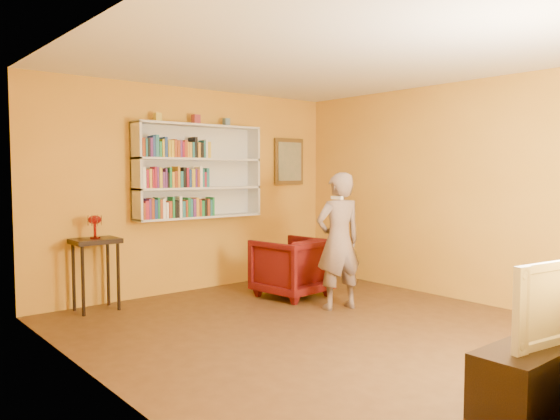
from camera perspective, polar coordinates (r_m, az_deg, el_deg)
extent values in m
cube|color=#462D16|center=(5.65, 4.58, -13.03)|extent=(5.30, 5.80, 0.12)
cube|color=#C68824|center=(7.42, -9.09, 2.08)|extent=(5.30, 0.04, 2.70)
cube|color=#C68824|center=(4.15, -18.37, 0.45)|extent=(0.04, 5.80, 2.70)
cube|color=#C68824|center=(7.18, 17.74, 1.88)|extent=(0.04, 5.80, 2.70)
cube|color=white|center=(5.52, 4.74, 15.89)|extent=(5.30, 5.80, 0.06)
cube|color=silver|center=(7.38, -8.95, 4.01)|extent=(1.80, 0.03, 1.20)
cube|color=silver|center=(6.85, -14.78, 3.93)|extent=(0.03, 0.28, 1.20)
cube|color=silver|center=(7.76, -2.82, 4.05)|extent=(0.03, 0.28, 1.20)
cube|color=silver|center=(7.29, -8.38, -0.70)|extent=(1.80, 0.28, 0.03)
cube|color=silver|center=(7.27, -8.41, 2.28)|extent=(1.80, 0.28, 0.03)
cube|color=silver|center=(7.27, -8.44, 5.28)|extent=(1.80, 0.28, 0.03)
cube|color=silver|center=(7.29, -8.47, 8.74)|extent=(1.80, 0.28, 0.03)
cube|color=#943E1B|center=(6.83, -14.22, -0.12)|extent=(0.03, 0.15, 0.20)
cube|color=maroon|center=(6.85, -13.94, -0.02)|extent=(0.04, 0.15, 0.22)
cube|color=#5A2777|center=(6.87, -13.67, 0.11)|extent=(0.03, 0.16, 0.25)
cube|color=#943E1B|center=(6.88, -13.39, 0.14)|extent=(0.03, 0.16, 0.26)
cube|color=navy|center=(6.90, -13.06, 0.08)|extent=(0.04, 0.15, 0.24)
cube|color=#1D8242|center=(6.91, -12.77, 0.20)|extent=(0.03, 0.14, 0.26)
cube|color=#943E1B|center=(6.94, -12.59, 0.09)|extent=(0.03, 0.18, 0.23)
cube|color=white|center=(6.94, -12.24, 0.15)|extent=(0.04, 0.14, 0.25)
cube|color=white|center=(6.97, -11.94, -0.03)|extent=(0.03, 0.15, 0.20)
cube|color=#943E1B|center=(7.01, -11.70, 0.06)|extent=(0.04, 0.19, 0.21)
cube|color=#1D8242|center=(7.01, -11.30, 0.27)|extent=(0.03, 0.15, 0.27)
cube|color=black|center=(7.03, -11.09, 0.06)|extent=(0.03, 0.16, 0.21)
cube|color=black|center=(7.04, -10.84, 0.12)|extent=(0.03, 0.14, 0.22)
cube|color=white|center=(7.05, -10.57, 0.32)|extent=(0.03, 0.14, 0.27)
cube|color=#226D7F|center=(7.09, -10.33, 0.10)|extent=(0.04, 0.18, 0.21)
cube|color=#943E1B|center=(7.11, -10.01, 0.16)|extent=(0.03, 0.17, 0.22)
cube|color=#1D8242|center=(7.13, -9.80, 0.29)|extent=(0.03, 0.18, 0.25)
cube|color=#226D7F|center=(7.14, -9.53, 0.24)|extent=(0.03, 0.17, 0.23)
cube|color=#5A2777|center=(7.16, -9.21, 0.26)|extent=(0.04, 0.16, 0.23)
cube|color=gold|center=(7.18, -8.88, 0.32)|extent=(0.04, 0.16, 0.25)
cube|color=#943E1B|center=(7.20, -8.55, 0.23)|extent=(0.03, 0.14, 0.22)
cube|color=#1D8242|center=(7.23, -8.35, 0.17)|extent=(0.04, 0.17, 0.20)
cube|color=black|center=(7.25, -8.04, 0.25)|extent=(0.04, 0.16, 0.22)
cube|color=#943E1B|center=(7.28, -7.79, 0.29)|extent=(0.03, 0.17, 0.22)
cube|color=#226D7F|center=(7.29, -7.49, 0.26)|extent=(0.03, 0.15, 0.21)
cube|color=#1D8242|center=(7.32, -7.32, 0.40)|extent=(0.03, 0.18, 0.24)
cube|color=white|center=(6.83, -14.27, 3.29)|extent=(0.04, 0.17, 0.26)
cube|color=maroon|center=(6.85, -13.95, 3.16)|extent=(0.03, 0.17, 0.22)
cube|color=gold|center=(6.86, -13.63, 3.22)|extent=(0.03, 0.16, 0.24)
cube|color=maroon|center=(6.87, -13.34, 3.22)|extent=(0.03, 0.15, 0.24)
cube|color=maroon|center=(6.88, -13.09, 3.34)|extent=(0.02, 0.14, 0.26)
cube|color=#5A2777|center=(6.90, -12.87, 3.33)|extent=(0.03, 0.15, 0.26)
cube|color=gold|center=(6.92, -12.59, 3.30)|extent=(0.04, 0.15, 0.25)
cube|color=#5A2777|center=(6.94, -12.31, 3.08)|extent=(0.03, 0.16, 0.20)
cube|color=#5A2777|center=(6.97, -12.12, 3.28)|extent=(0.02, 0.18, 0.24)
cube|color=black|center=(6.97, -11.86, 3.07)|extent=(0.03, 0.16, 0.19)
cube|color=#1D8242|center=(6.97, -11.59, 3.33)|extent=(0.03, 0.14, 0.25)
cube|color=gold|center=(7.00, -11.36, 3.12)|extent=(0.03, 0.16, 0.20)
cube|color=#943E1B|center=(7.03, -11.12, 3.17)|extent=(0.03, 0.18, 0.21)
cube|color=gold|center=(7.04, -10.82, 3.41)|extent=(0.03, 0.17, 0.27)
cube|color=#226D7F|center=(7.05, -10.48, 3.16)|extent=(0.04, 0.14, 0.21)
cube|color=black|center=(7.07, -10.16, 3.37)|extent=(0.04, 0.15, 0.26)
cube|color=maroon|center=(7.11, -9.93, 3.36)|extent=(0.03, 0.18, 0.25)
cube|color=navy|center=(7.13, -9.68, 3.28)|extent=(0.03, 0.18, 0.23)
cube|color=gold|center=(7.15, -9.35, 3.30)|extent=(0.04, 0.17, 0.24)
cube|color=#5A2777|center=(7.15, -9.02, 3.30)|extent=(0.03, 0.14, 0.23)
cube|color=#943E1B|center=(7.17, -8.77, 3.28)|extent=(0.03, 0.14, 0.23)
cube|color=white|center=(7.20, -8.53, 3.44)|extent=(0.04, 0.15, 0.27)
cube|color=#226D7F|center=(7.22, -8.31, 3.32)|extent=(0.03, 0.17, 0.24)
cube|color=maroon|center=(7.23, -8.08, 3.16)|extent=(0.03, 0.15, 0.19)
cube|color=#226D7F|center=(7.25, -7.84, 3.37)|extent=(0.04, 0.16, 0.25)
cube|color=#943E1B|center=(6.84, -14.36, 6.35)|extent=(0.04, 0.19, 0.23)
cube|color=#226D7F|center=(6.85, -14.06, 6.32)|extent=(0.02, 0.18, 0.22)
cube|color=black|center=(6.86, -13.78, 6.34)|extent=(0.03, 0.16, 0.23)
cube|color=#5A2777|center=(6.88, -13.55, 6.36)|extent=(0.03, 0.17, 0.23)
cube|color=navy|center=(6.89, -13.28, 6.48)|extent=(0.03, 0.16, 0.26)
cube|color=#226D7F|center=(6.90, -12.94, 6.53)|extent=(0.04, 0.15, 0.27)
cube|color=#1D8242|center=(6.94, -12.68, 6.19)|extent=(0.03, 0.19, 0.19)
cube|color=gold|center=(6.95, -12.37, 6.32)|extent=(0.03, 0.16, 0.22)
cube|color=navy|center=(6.96, -12.06, 6.44)|extent=(0.04, 0.15, 0.25)
cube|color=gold|center=(6.99, -11.81, 6.28)|extent=(0.03, 0.19, 0.21)
cube|color=gold|center=(7.01, -11.46, 6.28)|extent=(0.04, 0.17, 0.21)
cube|color=#943E1B|center=(7.03, -11.15, 6.33)|extent=(0.04, 0.17, 0.23)
cube|color=#943E1B|center=(7.05, -10.84, 6.27)|extent=(0.04, 0.17, 0.21)
cube|color=#5A2777|center=(7.06, -10.58, 6.29)|extent=(0.03, 0.16, 0.22)
cube|color=maroon|center=(7.07, -10.30, 6.22)|extent=(0.03, 0.15, 0.20)
cube|color=#943E1B|center=(7.11, -10.14, 6.29)|extent=(0.04, 0.19, 0.22)
cube|color=gold|center=(7.10, -9.81, 6.20)|extent=(0.02, 0.14, 0.20)
cube|color=gold|center=(7.12, -9.58, 6.20)|extent=(0.03, 0.15, 0.20)
cube|color=#226D7F|center=(7.15, -9.36, 6.19)|extent=(0.03, 0.17, 0.20)
cube|color=black|center=(7.18, -9.09, 6.46)|extent=(0.04, 0.18, 0.27)
cube|color=gold|center=(7.19, -8.75, 6.18)|extent=(0.03, 0.16, 0.20)
cube|color=black|center=(7.21, -8.43, 6.17)|extent=(0.04, 0.15, 0.19)
cube|color=#226D7F|center=(7.23, -8.14, 6.30)|extent=(0.03, 0.14, 0.23)
cube|color=white|center=(7.26, -7.98, 6.34)|extent=(0.02, 0.17, 0.24)
cube|color=gold|center=(7.27, -7.70, 6.22)|extent=(0.04, 0.15, 0.21)
cube|color=gold|center=(7.01, -12.67, 9.43)|extent=(0.08, 0.08, 0.11)
cube|color=#9A333E|center=(7.28, -8.78, 9.34)|extent=(0.09, 0.09, 0.12)
cube|color=slate|center=(7.53, -5.63, 9.12)|extent=(0.08, 0.08, 0.10)
cube|color=#543A18|center=(8.33, 0.92, 5.08)|extent=(0.55, 0.04, 0.70)
cube|color=gray|center=(8.32, 1.04, 5.09)|extent=(0.45, 0.02, 0.58)
cylinder|color=black|center=(6.44, -19.89, -7.01)|extent=(0.04, 0.04, 0.78)
cylinder|color=black|center=(6.59, -16.54, -6.69)|extent=(0.04, 0.04, 0.78)
cylinder|color=black|center=(6.72, -20.76, -6.58)|extent=(0.04, 0.04, 0.78)
cylinder|color=black|center=(6.86, -17.52, -6.29)|extent=(0.04, 0.04, 0.78)
cube|color=black|center=(6.59, -18.75, -3.07)|extent=(0.51, 0.39, 0.06)
cylinder|color=maroon|center=(6.58, -18.76, -2.75)|extent=(0.11, 0.11, 0.02)
cylinder|color=maroon|center=(6.57, -18.77, -2.03)|extent=(0.03, 0.03, 0.14)
ellipsoid|color=maroon|center=(6.56, -18.80, -0.97)|extent=(0.15, 0.15, 0.10)
cylinder|color=beige|center=(6.59, -18.17, -0.99)|extent=(0.01, 0.01, 0.11)
cylinder|color=beige|center=(6.63, -18.52, -0.96)|extent=(0.01, 0.01, 0.11)
cylinder|color=beige|center=(6.63, -19.03, -0.97)|extent=(0.01, 0.01, 0.11)
cylinder|color=beige|center=(6.59, -19.41, -1.01)|extent=(0.01, 0.01, 0.11)
cylinder|color=beige|center=(6.53, -19.43, -1.06)|extent=(0.01, 0.01, 0.11)
cylinder|color=beige|center=(6.49, -19.07, -1.08)|extent=(0.01, 0.01, 0.11)
cylinder|color=beige|center=(6.49, -18.55, -1.07)|extent=(0.01, 0.01, 0.11)
cylinder|color=beige|center=(6.53, -18.17, -1.03)|extent=(0.01, 0.01, 0.11)
imported|color=#3F0408|center=(7.01, 1.22, -5.97)|extent=(0.90, 0.92, 0.76)
imported|color=#705B52|center=(6.35, 6.14, -3.25)|extent=(0.65, 0.51, 1.59)
cube|color=silver|center=(5.98, 5.97, 1.28)|extent=(0.04, 0.15, 0.04)
cube|color=black|center=(4.21, 25.96, -15.18)|extent=(1.32, 0.40, 0.47)
imported|color=black|center=(4.08, 26.18, -8.37)|extent=(0.96, 0.26, 0.55)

